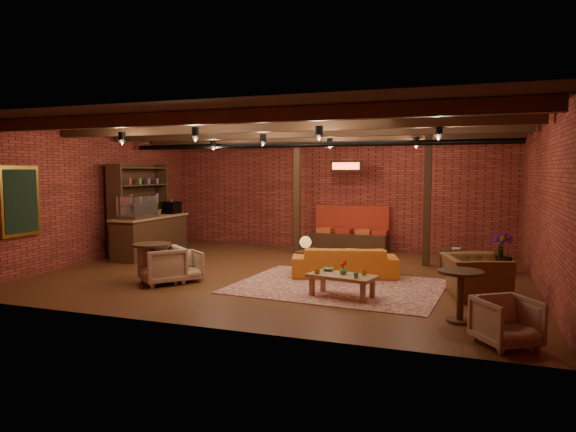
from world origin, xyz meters
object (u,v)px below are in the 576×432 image
(side_table_lamp, at_px, (305,245))
(armchair_b, at_px, (162,263))
(round_table_right, at_px, (461,288))
(sofa, at_px, (344,262))
(armchair_right, at_px, (475,270))
(armchair_far, at_px, (507,320))
(armchair_a, at_px, (183,265))
(plant_tall, at_px, (502,213))
(coffee_table, at_px, (342,277))
(side_table_book, at_px, (452,251))
(round_table_left, at_px, (152,256))

(side_table_lamp, bearing_deg, armchair_b, -140.02)
(round_table_right, bearing_deg, sofa, 132.37)
(side_table_lamp, relative_size, armchair_right, 0.72)
(side_table_lamp, distance_m, armchair_far, 5.27)
(armchair_a, distance_m, plant_tall, 6.86)
(coffee_table, height_order, armchair_right, armchair_right)
(side_table_lamp, distance_m, side_table_book, 3.20)
(armchair_a, xyz_separation_m, side_table_book, (5.05, 2.74, 0.15))
(armchair_a, relative_size, armchair_right, 0.60)
(armchair_right, bearing_deg, armchair_far, 171.32)
(side_table_lamp, xyz_separation_m, round_table_left, (-2.57, -1.95, -0.08))
(side_table_lamp, relative_size, round_table_left, 1.03)
(sofa, xyz_separation_m, armchair_a, (-2.95, -1.54, 0.02))
(armchair_right, relative_size, round_table_right, 1.47)
(sofa, xyz_separation_m, armchair_far, (2.94, -3.50, 0.03))
(sofa, relative_size, round_table_left, 2.77)
(sofa, height_order, side_table_lamp, side_table_lamp)
(armchair_b, relative_size, plant_tall, 0.31)
(side_table_lamp, distance_m, plant_tall, 4.30)
(sofa, bearing_deg, side_table_lamp, -22.73)
(coffee_table, xyz_separation_m, round_table_left, (-3.82, -0.13, 0.17))
(side_table_lamp, xyz_separation_m, plant_tall, (3.99, 1.44, 0.70))
(round_table_left, bearing_deg, side_table_lamp, 37.24)
(sofa, height_order, round_table_left, round_table_left)
(armchair_b, bearing_deg, armchair_a, 88.79)
(armchair_b, relative_size, side_table_book, 1.34)
(plant_tall, bearing_deg, armchair_b, -151.75)
(round_table_left, bearing_deg, armchair_a, 31.84)
(side_table_book, bearing_deg, armchair_b, -150.10)
(armchair_right, bearing_deg, side_table_book, -4.61)
(sofa, xyz_separation_m, round_table_left, (-3.46, -1.85, 0.21))
(sofa, bearing_deg, round_table_left, 11.78)
(coffee_table, xyz_separation_m, armchair_a, (-3.31, 0.19, -0.02))
(armchair_right, bearing_deg, coffee_table, 92.50)
(round_table_left, height_order, armchair_far, round_table_left)
(coffee_table, xyz_separation_m, armchair_b, (-3.59, -0.14, 0.05))
(armchair_b, distance_m, side_table_book, 6.15)
(armchair_a, distance_m, side_table_book, 5.75)
(sofa, relative_size, side_table_book, 3.60)
(side_table_lamp, distance_m, armchair_a, 2.64)
(sofa, xyz_separation_m, plant_tall, (3.10, 1.54, 0.99))
(round_table_left, bearing_deg, armchair_far, -14.45)
(coffee_table, xyz_separation_m, round_table_right, (2.00, -0.87, 0.15))
(armchair_a, relative_size, plant_tall, 0.26)
(armchair_right, height_order, side_table_book, armchair_right)
(round_table_right, height_order, plant_tall, plant_tall)
(round_table_left, height_order, side_table_book, round_table_left)
(side_table_book, distance_m, round_table_right, 3.81)
(armchair_far, bearing_deg, plant_tall, 54.01)
(armchair_far, bearing_deg, sofa, 95.89)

